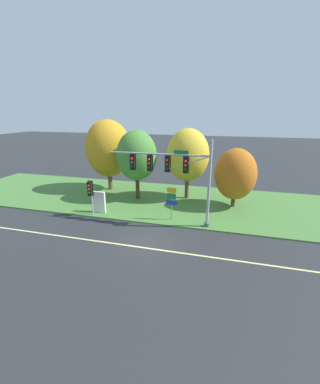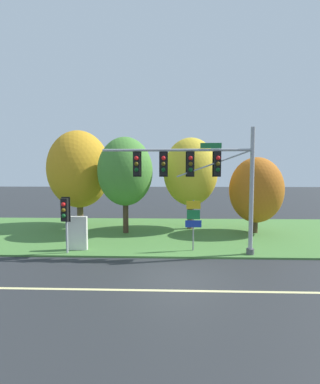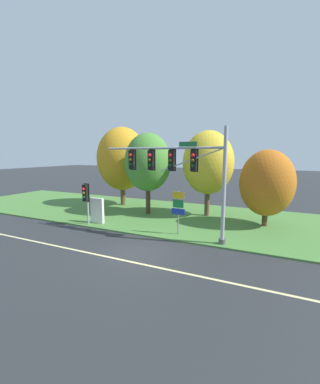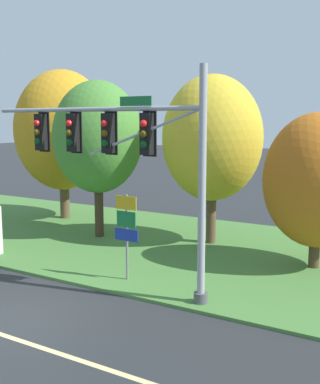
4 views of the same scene
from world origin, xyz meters
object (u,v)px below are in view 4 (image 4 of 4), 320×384
object	(u,v)px
tree_left_of_mast	(98,137)
tree_behind_signpost	(212,139)
tree_nearest_road	(63,131)
route_sign_post	(126,226)
traffic_signal_mast	(122,148)
tree_mid_verge	(318,180)

from	to	relation	value
tree_left_of_mast	tree_behind_signpost	bearing A→B (deg)	17.66
tree_nearest_road	tree_behind_signpost	bearing A→B (deg)	-5.25
route_sign_post	tree_behind_signpost	bearing A→B (deg)	86.95
traffic_signal_mast	tree_left_of_mast	bearing A→B (deg)	134.45
route_sign_post	tree_left_of_mast	bearing A→B (deg)	136.42
route_sign_post	tree_mid_verge	distance (m)	6.85
route_sign_post	tree_nearest_road	bearing A→B (deg)	142.59
tree_nearest_road	route_sign_post	bearing A→B (deg)	-37.41
route_sign_post	tree_mid_verge	bearing A→B (deg)	42.64
tree_left_of_mast	tree_mid_verge	bearing A→B (deg)	1.61
traffic_signal_mast	route_sign_post	distance (m)	2.62
tree_mid_verge	tree_nearest_road	bearing A→B (deg)	171.27
traffic_signal_mast	tree_nearest_road	distance (m)	11.53
route_sign_post	tree_nearest_road	world-z (taller)	tree_nearest_road
route_sign_post	tree_left_of_mast	distance (m)	6.76
traffic_signal_mast	tree_behind_signpost	size ratio (longest dim) A/B	1.14
traffic_signal_mast	route_sign_post	bearing A→B (deg)	115.19
route_sign_post	tree_mid_verge	size ratio (longest dim) A/B	0.52
traffic_signal_mast	tree_behind_signpost	xyz separation A→B (m)	(0.03, 6.41, 0.09)
tree_behind_signpost	route_sign_post	bearing A→B (deg)	-93.05
tree_nearest_road	tree_left_of_mast	distance (m)	4.81
route_sign_post	tree_nearest_road	size ratio (longest dim) A/B	0.36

